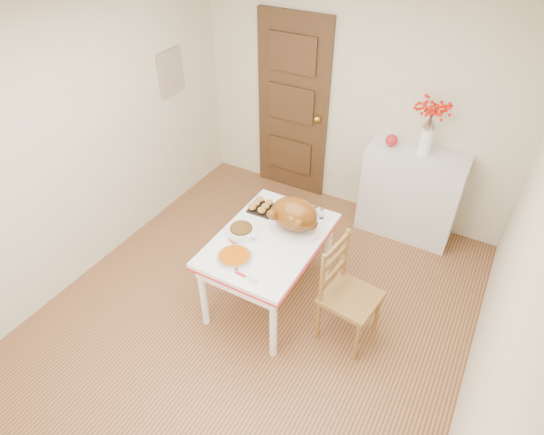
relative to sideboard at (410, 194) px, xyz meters
The scene contains 21 objects.
floor 2.01m from the sideboard, 113.98° to the right, with size 3.50×4.00×0.00m, color #5B2E1A.
ceiling 2.80m from the sideboard, 113.98° to the right, with size 3.50×4.00×0.00m, color white.
wall_back 1.12m from the sideboard, 164.47° to the left, with size 3.50×0.00×2.50m, color beige.
wall_front 3.94m from the sideboard, 101.83° to the right, with size 3.50×0.00×2.50m, color beige.
wall_left 3.20m from the sideboard, 145.00° to the right, with size 0.00×4.00×2.50m, color beige.
wall_right 2.16m from the sideboard, 61.70° to the right, with size 0.00×4.00×2.50m, color beige.
door_back 1.60m from the sideboard, behind, with size 0.85×0.06×2.06m, color #3C2313.
photo_board 2.78m from the sideboard, 167.05° to the right, with size 0.03×0.35×0.45m, color #A69A86.
sideboard is the anchor object (origin of this frame).
kitchen_table 1.77m from the sideboard, 116.67° to the right, with size 0.83×1.21×0.73m, color white, non-canonical shape.
chair_oak 1.62m from the sideboard, 90.49° to the right, with size 0.42×0.42×0.95m, color olive, non-canonical shape.
berry_vase 0.76m from the sideboard, ahead, with size 0.28×0.28×0.54m, color white, non-canonical shape.
apple 0.62m from the sideboard, behind, with size 0.12×0.12×0.12m, color red.
turkey_platter 1.58m from the sideboard, 115.74° to the right, with size 0.47×0.38×0.30m, color brown, non-canonical shape.
pumpkin_pie 2.15m from the sideboard, 114.93° to the right, with size 0.27×0.27×0.06m, color #B14800.
stuffing_dish 1.97m from the sideboard, 121.18° to the right, with size 0.28×0.22×0.11m, color #4F320D, non-canonical shape.
rolls_tray 1.64m from the sideboard, 128.58° to the right, with size 0.28×0.22×0.07m, color #B38430, non-canonical shape.
pie_server 2.20m from the sideboard, 109.13° to the right, with size 0.20×0.06×0.01m, color silver, non-canonical shape.
carving_knife 2.06m from the sideboard, 117.88° to the right, with size 0.25×0.06×0.01m, color silver, non-canonical shape.
drinking_glass 1.38m from the sideboard, 122.34° to the right, with size 0.06×0.06×0.11m, color white.
shaker_pair 1.28m from the sideboard, 116.37° to the right, with size 0.10×0.04×0.10m, color white, non-canonical shape.
Camera 1 is at (1.44, -2.31, 3.20)m, focal length 30.04 mm.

